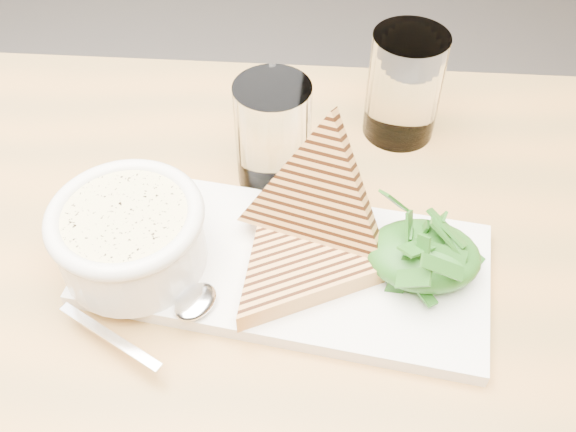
# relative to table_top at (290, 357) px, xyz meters

# --- Properties ---
(table_top) EXTENTS (1.21, 0.82, 0.04)m
(table_top) POSITION_rel_table_top_xyz_m (0.00, 0.00, 0.00)
(table_top) COLOR #B17A3B
(table_top) RESTS_ON ground
(platter) EXTENTS (0.37, 0.20, 0.01)m
(platter) POSITION_rel_table_top_xyz_m (-0.01, 0.08, 0.03)
(platter) COLOR white
(platter) RESTS_ON table_top
(soup_bowl) EXTENTS (0.13, 0.13, 0.05)m
(soup_bowl) POSITION_rel_table_top_xyz_m (-0.14, 0.06, 0.06)
(soup_bowl) COLOR white
(soup_bowl) RESTS_ON platter
(soup) EXTENTS (0.11, 0.11, 0.01)m
(soup) POSITION_rel_table_top_xyz_m (-0.14, 0.06, 0.09)
(soup) COLOR beige
(soup) RESTS_ON soup_bowl
(bowl_rim) EXTENTS (0.13, 0.13, 0.01)m
(bowl_rim) POSITION_rel_table_top_xyz_m (-0.14, 0.06, 0.09)
(bowl_rim) COLOR white
(bowl_rim) RESTS_ON soup_bowl
(sandwich_flat) EXTENTS (0.21, 0.21, 0.02)m
(sandwich_flat) POSITION_rel_table_top_xyz_m (-0.00, 0.06, 0.04)
(sandwich_flat) COLOR #CC8C49
(sandwich_flat) RESTS_ON platter
(sandwich_lean) EXTENTS (0.19, 0.18, 0.18)m
(sandwich_lean) POSITION_rel_table_top_xyz_m (0.01, 0.11, 0.09)
(sandwich_lean) COLOR #CC8C49
(sandwich_lean) RESTS_ON sandwich_flat
(salad_base) EXTENTS (0.10, 0.08, 0.04)m
(salad_base) POSITION_rel_table_top_xyz_m (0.11, 0.08, 0.05)
(salad_base) COLOR #184417
(salad_base) RESTS_ON platter
(arugula_pile) EXTENTS (0.11, 0.10, 0.05)m
(arugula_pile) POSITION_rel_table_top_xyz_m (0.11, 0.08, 0.06)
(arugula_pile) COLOR #2B6D1A
(arugula_pile) RESTS_ON platter
(spoon_bowl) EXTENTS (0.05, 0.05, 0.01)m
(spoon_bowl) POSITION_rel_table_top_xyz_m (-0.08, 0.02, 0.04)
(spoon_bowl) COLOR silver
(spoon_bowl) RESTS_ON platter
(spoon_handle) EXTENTS (0.10, 0.06, 0.00)m
(spoon_handle) POSITION_rel_table_top_xyz_m (-0.14, -0.02, 0.04)
(spoon_handle) COLOR silver
(spoon_handle) RESTS_ON platter
(glass_near) EXTENTS (0.07, 0.07, 0.11)m
(glass_near) POSITION_rel_table_top_xyz_m (-0.04, 0.19, 0.08)
(glass_near) COLOR white
(glass_near) RESTS_ON table_top
(glass_far) EXTENTS (0.08, 0.08, 0.12)m
(glass_far) POSITION_rel_table_top_xyz_m (0.09, 0.28, 0.08)
(glass_far) COLOR white
(glass_far) RESTS_ON table_top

